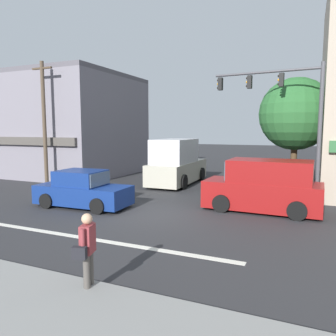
# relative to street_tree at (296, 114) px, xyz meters

# --- Properties ---
(ground_plane) EXTENTS (120.00, 120.00, 0.00)m
(ground_plane) POSITION_rel_street_tree_xyz_m (-5.06, -6.77, -4.10)
(ground_plane) COLOR #2B2B2D
(lane_marking_stripe) EXTENTS (9.00, 0.24, 0.01)m
(lane_marking_stripe) POSITION_rel_street_tree_xyz_m (-5.06, -10.27, -4.09)
(lane_marking_stripe) COLOR silver
(lane_marking_stripe) RESTS_ON ground
(building_left_block) EXTENTS (13.08, 8.82, 7.25)m
(building_left_block) POSITION_rel_street_tree_xyz_m (-17.98, 1.55, -0.47)
(building_left_block) COLOR slate
(building_left_block) RESTS_ON ground
(street_tree) EXTENTS (3.70, 3.70, 5.96)m
(street_tree) POSITION_rel_street_tree_xyz_m (0.00, 0.00, 0.00)
(street_tree) COLOR #4C3823
(street_tree) RESTS_ON ground
(utility_pole_near_left) EXTENTS (1.40, 0.22, 7.20)m
(utility_pole_near_left) POSITION_rel_street_tree_xyz_m (-13.50, -3.46, -0.35)
(utility_pole_near_left) COLOR brown
(utility_pole_near_left) RESTS_ON ground
(traffic_light_mast) EXTENTS (4.88, 0.57, 6.20)m
(traffic_light_mast) POSITION_rel_street_tree_xyz_m (-0.19, -2.32, 0.21)
(traffic_light_mast) COLOR #47474C
(traffic_light_mast) RESTS_ON ground
(van_crossing_leftbound) EXTENTS (4.64, 2.13, 2.11)m
(van_crossing_leftbound) POSITION_rel_street_tree_xyz_m (-0.87, -4.60, -3.09)
(van_crossing_leftbound) COLOR maroon
(van_crossing_leftbound) RESTS_ON ground
(box_truck_waiting_far) EXTENTS (2.31, 5.63, 2.75)m
(box_truck_waiting_far) POSITION_rel_street_tree_xyz_m (-6.65, 0.19, -2.84)
(box_truck_waiting_far) COLOR #B7B29E
(box_truck_waiting_far) RESTS_ON ground
(sedan_crossing_rightbound) EXTENTS (4.15, 1.98, 1.58)m
(sedan_crossing_rightbound) POSITION_rel_street_tree_xyz_m (-8.15, -6.91, -3.39)
(sedan_crossing_rightbound) COLOR navy
(sedan_crossing_rightbound) RESTS_ON ground
(pedestrian_foreground_with_bag) EXTENTS (0.35, 0.69, 1.67)m
(pedestrian_foreground_with_bag) POSITION_rel_street_tree_xyz_m (-3.23, -13.04, -3.14)
(pedestrian_foreground_with_bag) COLOR #4C4742
(pedestrian_foreground_with_bag) RESTS_ON ground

